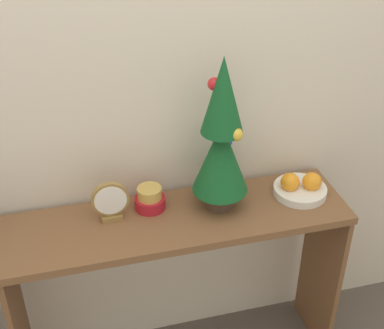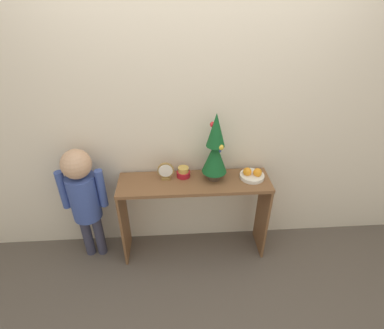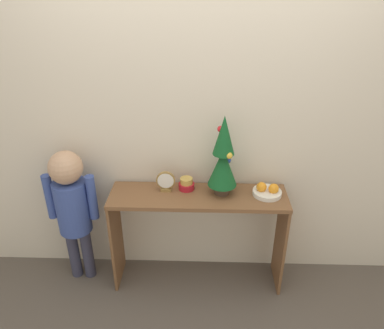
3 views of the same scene
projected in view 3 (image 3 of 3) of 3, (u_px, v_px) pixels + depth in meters
ground_plane at (197, 294)px, 2.85m from camera, size 12.00×12.00×0.00m
back_wall at (199, 122)px, 2.61m from camera, size 7.00×0.05×2.50m
console_table at (198, 216)px, 2.72m from camera, size 1.26×0.34×0.79m
mini_tree at (223, 157)px, 2.53m from camera, size 0.20×0.20×0.58m
fruit_bowl at (267, 191)px, 2.62m from camera, size 0.20×0.20×0.09m
singing_bowl at (186, 184)px, 2.69m from camera, size 0.11×0.11×0.09m
desk_clock at (166, 182)px, 2.65m from camera, size 0.14×0.04×0.16m
child_figure at (72, 202)px, 2.71m from camera, size 0.38×0.24×1.10m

